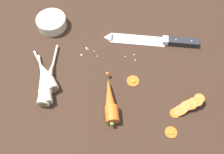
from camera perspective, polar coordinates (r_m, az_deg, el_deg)
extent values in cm
cube|color=#332116|center=(87.29, -0.01, 0.02)|extent=(120.00, 90.00, 4.00)
cube|color=silver|center=(94.00, 5.80, 8.49)|extent=(20.36, 6.51, 0.50)
cone|color=silver|center=(94.25, -1.07, 9.08)|extent=(3.41, 4.26, 3.96)
cube|color=silver|center=(94.24, 11.97, 8.18)|extent=(2.30, 3.14, 2.20)
cube|color=#232328|center=(95.38, 15.85, 7.73)|extent=(11.24, 3.96, 2.20)
sphere|color=silver|center=(93.99, 14.34, 8.33)|extent=(0.50, 0.50, 0.50)
sphere|color=silver|center=(95.18, 17.66, 7.92)|extent=(0.50, 0.50, 0.50)
cylinder|color=#D6601E|center=(77.05, -0.16, -8.42)|extent=(4.63, 5.40, 4.20)
cone|color=#D6601E|center=(79.41, -0.56, -4.35)|extent=(5.04, 12.43, 3.99)
sphere|color=#D6601E|center=(83.23, -1.06, 0.78)|extent=(1.20, 1.20, 1.20)
cylinder|color=#5B7F3D|center=(76.00, 0.06, -10.62)|extent=(1.28, 1.10, 1.20)
cylinder|color=silver|center=(82.21, -15.08, -4.38)|extent=(4.41, 5.79, 4.00)
cone|color=silver|center=(85.45, -14.08, 0.24)|extent=(4.54, 10.04, 3.80)
cylinder|color=silver|center=(90.05, -13.01, 4.28)|extent=(1.51, 10.60, 0.70)
cylinder|color=#7A6647|center=(81.19, -15.47, -6.13)|extent=(2.81, 0.51, 2.80)
cylinder|color=silver|center=(83.74, -13.85, -1.72)|extent=(5.53, 5.60, 4.00)
cone|color=silver|center=(86.84, -15.29, 1.25)|extent=(6.94, 8.35, 3.80)
cylinder|color=silver|center=(91.02, -16.51, 3.77)|extent=(4.52, 7.37, 0.70)
cylinder|color=#7A6647|center=(82.69, -13.31, -2.85)|extent=(2.59, 1.62, 2.80)
cylinder|color=silver|center=(82.10, -14.90, -4.46)|extent=(5.12, 5.49, 4.00)
cone|color=silver|center=(85.19, -15.56, -0.74)|extent=(5.92, 8.84, 3.80)
cylinder|color=silver|center=(89.46, -16.04, 2.48)|extent=(3.13, 8.60, 0.70)
cylinder|color=#7A6647|center=(81.07, -14.65, -5.86)|extent=(2.77, 1.07, 2.80)
cylinder|color=#D6601E|center=(81.51, 14.22, -7.92)|extent=(3.23, 3.23, 0.70)
cylinder|color=#D6601E|center=(81.74, 14.96, -7.50)|extent=(3.35, 3.24, 1.81)
cylinder|color=#D6601E|center=(81.82, 15.45, -7.21)|extent=(3.41, 3.31, 1.76)
cylinder|color=#D6601E|center=(81.95, 15.96, -6.86)|extent=(3.32, 3.17, 2.18)
cylinder|color=#D6601E|center=(82.16, 16.43, -6.39)|extent=(3.39, 3.21, 2.42)
cylinder|color=#D6601E|center=(82.36, 17.11, -6.06)|extent=(3.46, 3.35, 1.86)
cylinder|color=#D6601E|center=(82.47, 17.76, -5.90)|extent=(3.53, 3.35, 2.48)
cylinder|color=#D6601E|center=(82.60, 18.10, -5.51)|extent=(3.40, 3.30, 1.77)
cylinder|color=#D6601E|center=(82.91, 18.91, -5.19)|extent=(3.42, 3.30, 1.97)
cylinder|color=#D6601E|center=(83.20, 19.28, -4.62)|extent=(3.39, 3.28, 1.85)
cylinder|color=#D6601E|center=(79.11, 13.38, -12.09)|extent=(3.69, 3.69, 0.70)
cylinder|color=orange|center=(78.86, 13.42, -12.03)|extent=(1.55, 1.55, 0.16)
cylinder|color=#D6601E|center=(84.18, 4.82, -0.85)|extent=(4.18, 4.18, 0.70)
cylinder|color=orange|center=(83.95, 4.83, -0.76)|extent=(1.76, 1.76, 0.16)
cylinder|color=beige|center=(99.16, -13.69, 11.97)|extent=(11.00, 11.00, 4.00)
cylinder|color=#ABA392|center=(98.81, -13.74, 12.15)|extent=(8.80, 8.80, 2.80)
sphere|color=silver|center=(88.70, 5.28, 3.94)|extent=(0.50, 0.50, 0.50)
sphere|color=silver|center=(91.60, -5.90, 6.65)|extent=(0.77, 0.77, 0.77)
sphere|color=silver|center=(90.77, -4.14, 6.00)|extent=(0.48, 0.48, 0.48)
sphere|color=silver|center=(89.44, -3.41, 4.82)|extent=(0.41, 0.41, 0.41)
sphere|color=silver|center=(90.00, 5.05, 5.20)|extent=(0.49, 0.49, 0.49)
sphere|color=silver|center=(89.35, 3.07, 4.80)|extent=(0.48, 0.48, 0.48)
sphere|color=silver|center=(90.07, -7.04, 5.10)|extent=(0.76, 0.76, 0.76)
sphere|color=silver|center=(91.36, -5.56, 6.34)|extent=(0.47, 0.47, 0.47)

